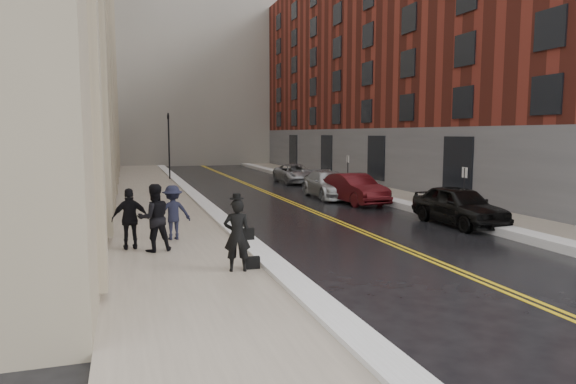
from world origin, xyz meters
TOP-DOWN VIEW (x-y plane):
  - ground at (0.00, 0.00)m, footprint 160.00×160.00m
  - sidewalk_left at (-4.50, 16.00)m, footprint 4.00×64.00m
  - sidewalk_right at (9.00, 16.00)m, footprint 3.00×64.00m
  - lane_stripe_a at (2.38, 16.00)m, footprint 0.12×64.00m
  - lane_stripe_b at (2.62, 16.00)m, footprint 0.12×64.00m
  - snow_ridge_left at (-2.20, 16.00)m, footprint 0.70×60.80m
  - snow_ridge_right at (7.15, 16.00)m, footprint 0.85×60.80m
  - building_right at (17.50, 23.00)m, footprint 14.00×50.00m
  - tower_far_right at (14.00, 66.00)m, footprint 22.00×18.00m
  - traffic_signal at (-2.60, 30.00)m, footprint 0.18×0.15m
  - parking_sign_near at (7.90, 8.00)m, footprint 0.06×0.35m
  - parking_sign_far at (7.90, 20.00)m, footprint 0.06×0.35m
  - car_black at (6.80, 6.80)m, footprint 1.88×4.65m
  - car_maroon at (5.51, 13.91)m, footprint 2.11×4.87m
  - car_silver_near at (5.20, 16.57)m, footprint 2.31×5.26m
  - car_silver_far at (6.13, 25.49)m, footprint 2.32×4.97m
  - pedestrian_main at (-3.24, 2.15)m, footprint 0.75×0.57m
  - pedestrian_a at (-5.12, 5.08)m, footprint 1.11×0.94m
  - pedestrian_b at (-4.43, 6.69)m, footprint 1.23×0.80m
  - pedestrian_c at (-5.79, 5.62)m, footprint 1.11×0.51m

SIDE VIEW (x-z plane):
  - ground at x=0.00m, z-range 0.00..0.00m
  - lane_stripe_a at x=2.38m, z-range 0.00..0.01m
  - lane_stripe_b at x=2.62m, z-range 0.00..0.01m
  - sidewalk_left at x=-4.50m, z-range 0.00..0.15m
  - sidewalk_right at x=9.00m, z-range 0.00..0.15m
  - snow_ridge_left at x=-2.20m, z-range 0.00..0.26m
  - snow_ridge_right at x=7.15m, z-range 0.00..0.30m
  - car_silver_far at x=6.13m, z-range 0.00..1.38m
  - car_silver_near at x=5.20m, z-range 0.00..1.50m
  - car_maroon at x=5.51m, z-range 0.00..1.56m
  - car_black at x=6.80m, z-range 0.00..1.58m
  - pedestrian_b at x=-4.43m, z-range 0.15..1.96m
  - pedestrian_c at x=-5.79m, z-range 0.15..2.01m
  - pedestrian_main at x=-3.24m, z-range 0.15..2.02m
  - pedestrian_a at x=-5.12m, z-range 0.15..2.17m
  - parking_sign_near at x=7.90m, z-range 0.24..2.47m
  - parking_sign_far at x=7.90m, z-range 0.24..2.47m
  - traffic_signal at x=-2.60m, z-range 0.48..5.68m
  - building_right at x=17.50m, z-range 0.00..18.00m
  - tower_far_right at x=14.00m, z-range 0.00..44.00m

